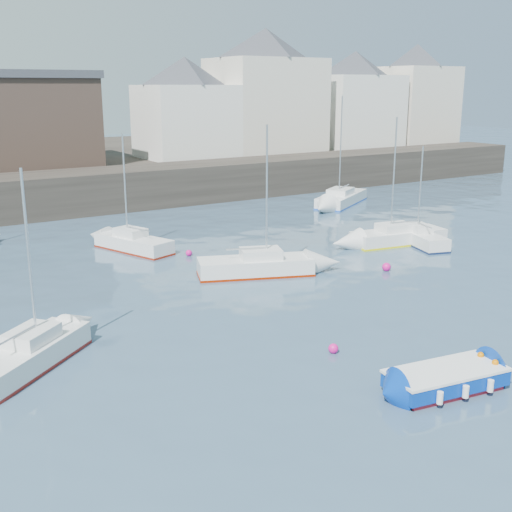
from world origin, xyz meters
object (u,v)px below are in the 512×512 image
sailboat_g (341,198)px  buoy_far (189,256)px  sailboat_b (256,265)px  sailboat_c (421,238)px  sailboat_d (398,236)px  buoy_mid (386,271)px  sailboat_a (29,354)px  blue_dinghy (446,379)px  buoy_near (333,353)px  sailboat_f (133,243)px

sailboat_g → buoy_far: size_ratio=23.69×
sailboat_b → sailboat_g: sailboat_g is taller
sailboat_c → sailboat_d: bearing=130.2°
buoy_mid → sailboat_d: bearing=40.5°
sailboat_a → buoy_far: size_ratio=18.69×
blue_dinghy → buoy_mid: (7.83, 10.92, -0.40)m
buoy_near → buoy_far: (1.68, 14.90, 0.00)m
sailboat_d → buoy_far: size_ratio=20.95×
sailboat_a → sailboat_f: (8.95, 13.13, -0.00)m
sailboat_f → sailboat_g: 20.48m
sailboat_f → sailboat_d: bearing=-25.9°
sailboat_b → buoy_mid: sailboat_b is taller
sailboat_a → sailboat_b: (12.34, 5.22, 0.01)m
blue_dinghy → sailboat_c: (13.41, 13.93, 0.04)m
blue_dinghy → sailboat_d: (12.55, 14.94, 0.05)m
buoy_far → sailboat_c: bearing=-21.8°
blue_dinghy → sailboat_g: size_ratio=0.47×
sailboat_g → buoy_mid: size_ratio=18.87×
buoy_far → sailboat_a: bearing=-137.0°
sailboat_c → buoy_near: sailboat_c is taller
buoy_mid → blue_dinghy: bearing=-125.7°
blue_dinghy → sailboat_a: size_ratio=0.60×
sailboat_d → buoy_mid: (-4.72, -4.02, -0.45)m
blue_dinghy → sailboat_g: bearing=56.1°
sailboat_d → buoy_near: sailboat_d is taller
sailboat_b → buoy_near: sailboat_b is taller
buoy_mid → buoy_far: (-7.26, 8.13, 0.00)m
buoy_far → buoy_near: bearing=-96.4°
sailboat_f → sailboat_b: bearing=-66.8°
sailboat_f → buoy_far: sailboat_f is taller
blue_dinghy → sailboat_g: 32.61m
sailboat_a → sailboat_g: (28.74, 18.39, 0.01)m
sailboat_a → buoy_near: size_ratio=18.37×
sailboat_b → sailboat_f: bearing=113.2°
buoy_mid → buoy_far: buoy_mid is taller
sailboat_g → sailboat_d: bearing=-114.9°
blue_dinghy → buoy_far: 19.06m
sailboat_a → sailboat_f: size_ratio=1.00×
sailboat_d → sailboat_g: (5.63, 12.13, 0.03)m
sailboat_b → sailboat_f: 8.61m
buoy_near → sailboat_d: bearing=38.3°
blue_dinghy → sailboat_a: 13.68m
sailboat_c → buoy_far: sailboat_c is taller
blue_dinghy → sailboat_g: (18.18, 27.07, 0.08)m
sailboat_d → sailboat_f: size_ratio=1.12×
sailboat_g → buoy_mid: (-10.35, -16.15, -0.48)m
sailboat_c → sailboat_f: bearing=152.3°
buoy_near → buoy_far: size_ratio=1.02×
buoy_near → buoy_mid: bearing=37.1°
buoy_near → buoy_mid: buoy_mid is taller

